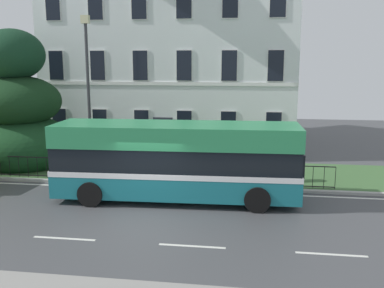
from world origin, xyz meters
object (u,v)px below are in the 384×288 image
at_px(georgian_townhouse, 178,44).
at_px(single_decker_bus, 177,160).
at_px(evergreen_tree, 22,117).
at_px(litter_bin, 290,168).
at_px(street_lamp_post, 88,86).

bearing_deg(georgian_townhouse, single_decker_bus, -80.45).
distance_m(evergreen_tree, litter_bin, 13.67).
bearing_deg(litter_bin, georgian_townhouse, 125.38).
height_order(evergreen_tree, litter_bin, evergreen_tree).
bearing_deg(single_decker_bus, litter_bin, 29.80).
relative_size(georgian_townhouse, litter_bin, 12.18).
bearing_deg(evergreen_tree, litter_bin, -6.27).
height_order(street_lamp_post, litter_bin, street_lamp_post).
distance_m(street_lamp_post, litter_bin, 9.88).
height_order(single_decker_bus, street_lamp_post, street_lamp_post).
relative_size(georgian_townhouse, street_lamp_post, 2.05).
bearing_deg(street_lamp_post, georgian_townhouse, 74.92).
distance_m(single_decker_bus, street_lamp_post, 6.04).
xyz_separation_m(georgian_townhouse, evergreen_tree, (-6.78, -7.93, -3.91)).
bearing_deg(single_decker_bus, evergreen_tree, 151.78).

